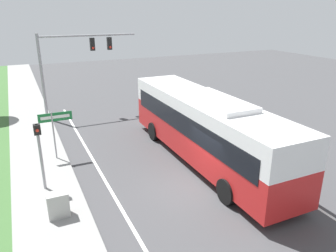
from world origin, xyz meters
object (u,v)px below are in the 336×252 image
(pedestrian_signal, at_px, (40,147))
(utility_cabinet, at_px, (58,205))
(signal_gantry, at_px, (73,57))
(bus, at_px, (205,125))
(street_sign, at_px, (55,125))

(pedestrian_signal, height_order, utility_cabinet, pedestrian_signal)
(signal_gantry, height_order, pedestrian_signal, signal_gantry)
(bus, height_order, utility_cabinet, bus)
(pedestrian_signal, xyz_separation_m, utility_cabinet, (0.28, -2.40, -1.50))
(signal_gantry, xyz_separation_m, street_sign, (-2.39, -7.42, -2.43))
(pedestrian_signal, relative_size, street_sign, 1.17)
(street_sign, bearing_deg, utility_cabinet, -97.25)
(pedestrian_signal, bearing_deg, signal_gantry, 72.20)
(signal_gantry, distance_m, street_sign, 8.16)
(street_sign, relative_size, utility_cabinet, 2.71)
(pedestrian_signal, bearing_deg, utility_cabinet, -83.44)
(bus, xyz_separation_m, street_sign, (-6.93, 3.38, -0.04))
(bus, distance_m, pedestrian_signal, 7.90)
(utility_cabinet, bearing_deg, pedestrian_signal, 96.56)
(bus, height_order, signal_gantry, signal_gantry)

